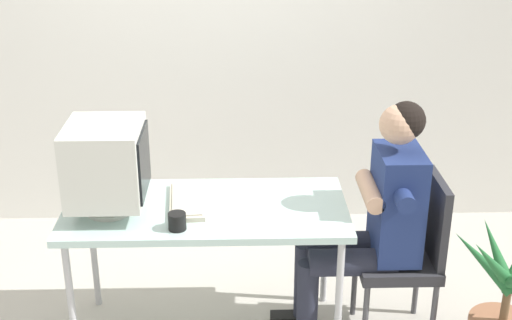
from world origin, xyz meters
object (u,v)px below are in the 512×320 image
at_px(office_chair, 409,249).
at_px(potted_plant, 503,318).
at_px(keyboard, 187,201).
at_px(crt_monitor, 106,163).
at_px(desk, 206,216).
at_px(person_seated, 372,217).
at_px(desk_mug, 177,221).

relative_size(office_chair, potted_plant, 1.14).
bearing_deg(keyboard, crt_monitor, -167.48).
distance_m(desk, person_seated, 0.84).
relative_size(keyboard, office_chair, 0.48).
bearing_deg(person_seated, keyboard, 175.56).
height_order(person_seated, desk_mug, person_seated).
distance_m(desk, crt_monitor, 0.56).
relative_size(crt_monitor, office_chair, 0.50).
height_order(desk, office_chair, office_chair).
height_order(desk, crt_monitor, crt_monitor).
relative_size(desk, desk_mug, 14.78).
bearing_deg(office_chair, potted_plant, -37.84).
height_order(office_chair, potted_plant, office_chair).
bearing_deg(crt_monitor, potted_plant, -9.06).
xyz_separation_m(office_chair, desk_mug, (-1.16, -0.19, 0.28)).
xyz_separation_m(keyboard, office_chair, (1.13, -0.07, -0.26)).
bearing_deg(desk, potted_plant, -13.57).
bearing_deg(potted_plant, crt_monitor, 170.94).
bearing_deg(keyboard, office_chair, -3.65).
bearing_deg(desk, keyboard, 158.24).
xyz_separation_m(desk, person_seated, (0.84, -0.03, 0.00)).
distance_m(office_chair, person_seated, 0.28).
distance_m(person_seated, desk_mug, 0.98).
height_order(keyboard, office_chair, office_chair).
xyz_separation_m(crt_monitor, desk_mug, (0.34, -0.18, -0.22)).
height_order(office_chair, desk_mug, office_chair).
relative_size(crt_monitor, desk_mug, 4.73).
height_order(keyboard, desk_mug, desk_mug).
height_order(keyboard, person_seated, person_seated).
bearing_deg(keyboard, desk_mug, -95.82).
height_order(desk, potted_plant, potted_plant).
xyz_separation_m(desk, crt_monitor, (-0.47, -0.04, 0.31)).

